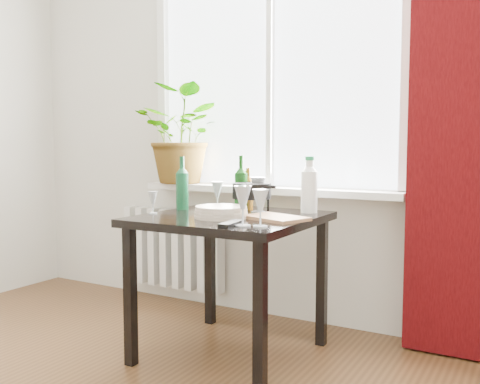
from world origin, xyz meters
The scene contains 19 objects.
window centered at (0.00, 2.22, 1.60)m, with size 1.72×0.08×1.62m.
windowsill centered at (0.00, 2.15, 0.82)m, with size 1.72×0.20×0.04m.
curtain centered at (1.12, 2.12, 1.30)m, with size 0.50×0.12×2.56m.
radiator centered at (-0.75, 2.18, 0.38)m, with size 0.80×0.10×0.55m.
table centered at (0.10, 1.55, 0.65)m, with size 0.85×0.85×0.74m.
potted_plant centered at (-0.60, 2.12, 1.17)m, with size 0.58×0.51×0.65m, color #2F7F22.
wine_bottle_left centered at (-0.27, 1.63, 0.89)m, with size 0.07×0.07×0.30m, color #0D4423, non-canonical shape.
wine_bottle_right centered at (0.04, 1.77, 0.89)m, with size 0.07×0.07×0.31m, color #0C420D, non-canonical shape.
bottle_amber centered at (0.06, 1.80, 0.86)m, with size 0.06×0.06×0.24m, color brown, non-canonical shape.
cleaning_bottle centered at (0.41, 1.85, 0.90)m, with size 0.09×0.09×0.31m, color white, non-canonical shape.
wineglass_front_right centered at (0.34, 1.25, 0.83)m, with size 0.08×0.08×0.19m, color silver, non-canonical shape.
wineglass_far_right centered at (0.42, 1.27, 0.83)m, with size 0.07×0.07×0.17m, color silver, non-canonical shape.
wineglass_back_center centered at (0.17, 1.72, 0.84)m, with size 0.08×0.08×0.20m, color silver, non-canonical shape.
wineglass_back_left centered at (-0.10, 1.74, 0.82)m, with size 0.07×0.07×0.16m, color silver, non-canonical shape.
wineglass_front_left centered at (-0.28, 1.39, 0.80)m, with size 0.05×0.05×0.12m, color silver, non-canonical shape.
plate_stack centered at (0.11, 1.44, 0.77)m, with size 0.27×0.27×0.06m, color beige.
fondue_pot centered at (0.15, 1.69, 0.82)m, with size 0.24×0.21×0.16m, color black, non-canonical shape.
tv_remote centered at (0.29, 1.24, 0.75)m, with size 0.05×0.17×0.02m, color black.
cutting_board centered at (0.37, 1.52, 0.75)m, with size 0.31×0.20×0.02m, color #AB774D.
Camera 1 is at (1.50, -0.80, 1.10)m, focal length 40.00 mm.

